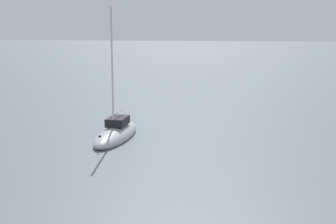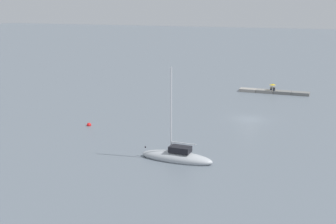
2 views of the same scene
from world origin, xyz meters
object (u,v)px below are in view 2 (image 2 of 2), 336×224
(person_seated_grey_right, at_px, (271,89))
(sailboat_grey_near, at_px, (177,157))
(person_seated_dark_left, at_px, (274,89))
(umbrella_open_yellow, at_px, (273,84))
(mooring_buoy_near, at_px, (89,125))

(person_seated_grey_right, xyz_separation_m, sailboat_grey_near, (2.86, 42.55, -0.41))
(person_seated_dark_left, relative_size, person_seated_grey_right, 1.00)
(umbrella_open_yellow, distance_m, sailboat_grey_near, 42.61)
(person_seated_grey_right, bearing_deg, umbrella_open_yellow, 153.81)
(person_seated_grey_right, distance_m, sailboat_grey_near, 42.65)
(sailboat_grey_near, xyz_separation_m, mooring_buoy_near, (16.35, -9.14, -0.29))
(sailboat_grey_near, bearing_deg, person_seated_grey_right, -2.47)
(umbrella_open_yellow, bearing_deg, person_seated_grey_right, -14.92)
(sailboat_grey_near, relative_size, mooring_buoy_near, 16.85)
(person_seated_dark_left, height_order, person_seated_grey_right, same)
(sailboat_grey_near, distance_m, mooring_buoy_near, 18.74)
(person_seated_dark_left, bearing_deg, mooring_buoy_near, 48.00)
(mooring_buoy_near, bearing_deg, sailboat_grey_near, 150.78)
(umbrella_open_yellow, distance_m, mooring_buoy_near, 38.64)
(sailboat_grey_near, bearing_deg, person_seated_dark_left, -3.23)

